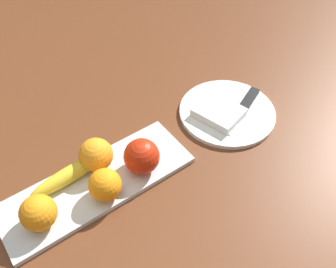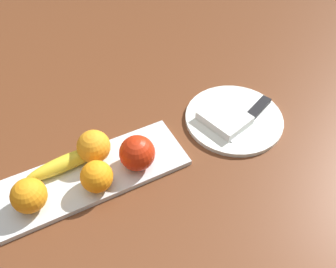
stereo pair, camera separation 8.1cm
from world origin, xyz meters
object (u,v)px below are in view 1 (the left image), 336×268
banana (70,174)px  orange_near_apple (38,213)px  fruit_tray (98,184)px  folded_napkin (219,112)px  apple (142,156)px  dinner_plate (227,112)px  orange_center (96,155)px  knife (246,103)px  orange_near_banana (105,185)px

banana → orange_near_apple: 0.11m
fruit_tray → folded_napkin: folded_napkin is taller
apple → orange_near_apple: bearing=-0.9°
dinner_plate → folded_napkin: size_ratio=2.21×
apple → orange_center: size_ratio=1.06×
orange_near_apple → dinner_plate: 0.50m
apple → banana: (0.14, -0.06, -0.02)m
folded_napkin → knife: bearing=171.3°
fruit_tray → banana: 0.06m
orange_center → dinner_plate: (-0.35, 0.04, -0.04)m
banana → folded_napkin: size_ratio=1.63×
banana → dinner_plate: banana is taller
folded_napkin → orange_near_apple: bearing=2.7°
apple → orange_near_apple: (0.23, -0.00, -0.00)m
banana → knife: banana is taller
orange_near_apple → knife: size_ratio=0.40×
apple → orange_near_banana: bearing=8.2°
knife → orange_near_apple: bearing=-22.0°
apple → folded_napkin: 0.24m
dinner_plate → knife: 0.06m
banana → dinner_plate: size_ratio=0.74×
fruit_tray → apple: (-0.10, 0.03, 0.04)m
orange_near_apple → banana: bearing=-146.1°
folded_napkin → dinner_plate: bearing=-180.0°
fruit_tray → folded_napkin: bearing=180.0°
folded_napkin → knife: folded_napkin is taller
orange_near_apple → orange_near_banana: (-0.13, 0.02, -0.00)m
banana → folded_napkin: 0.38m
orange_near_banana → folded_napkin: orange_near_banana is taller
fruit_tray → orange_near_apple: 0.14m
banana → orange_center: bearing=175.2°
apple → folded_napkin: (-0.24, -0.03, -0.03)m
apple → dinner_plate: 0.28m
apple → fruit_tray: bearing=-14.4°
orange_center → knife: bearing=172.9°
orange_near_apple → orange_center: size_ratio=0.96×
apple → dinner_plate: bearing=-174.7°
fruit_tray → banana: bearing=-43.7°
dinner_plate → knife: size_ratio=1.38×
folded_napkin → fruit_tray: bearing=0.0°
knife → orange_near_banana: bearing=-19.4°
orange_center → apple: bearing=140.1°
folded_napkin → knife: (-0.08, 0.01, -0.01)m
apple → orange_center: 0.10m
banana → orange_center: 0.07m
orange_near_banana → banana: bearing=-61.5°
fruit_tray → knife: bearing=178.3°
banana → orange_near_banana: size_ratio=2.67×
apple → knife: bearing=-177.8°
apple → knife: apple is taller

